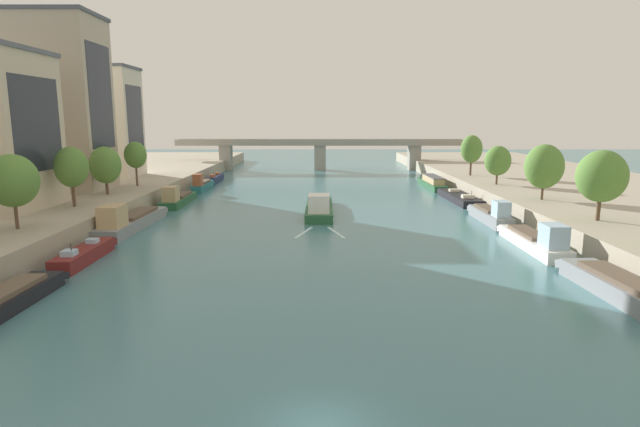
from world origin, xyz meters
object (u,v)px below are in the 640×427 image
at_px(moored_boat_right_second, 639,293).
at_px(tree_right_midway, 544,166).
at_px(bridge_far, 320,150).
at_px(tree_right_third, 471,149).
at_px(moored_boat_left_downstream, 202,185).
at_px(moored_boat_left_gap_after, 178,198).
at_px(moored_boat_left_upstream, 130,220).
at_px(tree_left_nearest, 105,165).
at_px(tree_left_distant, 13,181).
at_px(moored_boat_right_end, 535,240).
at_px(moored_boat_right_midway, 491,215).
at_px(tree_left_past_mid, 71,167).
at_px(tree_right_end_of_row, 498,161).
at_px(tree_right_nearest, 602,176).
at_px(barge_midriver, 319,207).
at_px(tree_left_second, 135,155).
at_px(moored_boat_right_near, 432,182).
at_px(moored_boat_left_far, 85,254).
at_px(moored_boat_left_end, 215,178).
at_px(moored_boat_right_far, 459,197).

bearing_deg(moored_boat_right_second, tree_right_midway, 78.11).
bearing_deg(bridge_far, tree_right_third, -53.18).
height_order(moored_boat_left_downstream, moored_boat_right_second, moored_boat_right_second).
height_order(moored_boat_left_gap_after, tree_right_third, tree_right_third).
distance_m(moored_boat_left_upstream, tree_left_nearest, 13.66).
bearing_deg(tree_left_distant, moored_boat_right_end, 2.46).
relative_size(moored_boat_left_downstream, moored_boat_right_midway, 0.96).
bearing_deg(moored_boat_right_second, tree_right_third, 84.51).
distance_m(tree_left_past_mid, tree_right_end_of_row, 59.45).
bearing_deg(tree_right_nearest, tree_left_nearest, 162.20).
relative_size(barge_midriver, tree_left_second, 2.59).
bearing_deg(moored_boat_right_end, moored_boat_right_near, 90.04).
bearing_deg(moored_boat_left_far, moored_boat_left_gap_after, 90.22).
bearing_deg(tree_right_midway, barge_midriver, 172.52).
xyz_separation_m(moored_boat_left_end, moored_boat_right_end, (41.94, -55.33, 0.27)).
bearing_deg(bridge_far, moored_boat_left_far, -103.94).
distance_m(moored_boat_right_near, tree_left_second, 51.91).
xyz_separation_m(tree_left_nearest, tree_right_third, (55.56, 24.20, 0.76)).
height_order(moored_boat_left_far, tree_left_second, tree_left_second).
xyz_separation_m(barge_midriver, tree_right_end_of_row, (27.43, 11.67, 5.21)).
xyz_separation_m(moored_boat_left_upstream, tree_right_third, (48.81, 34.77, 6.18)).
xyz_separation_m(moored_boat_right_end, moored_boat_right_near, (-0.04, 46.60, -0.03)).
height_order(barge_midriver, moored_boat_left_downstream, barge_midriver).
xyz_separation_m(moored_boat_right_midway, moored_boat_right_far, (0.66, 17.02, -0.42)).
height_order(moored_boat_left_gap_after, tree_left_nearest, tree_left_nearest).
height_order(moored_boat_left_gap_after, moored_boat_right_near, moored_boat_left_gap_after).
distance_m(moored_boat_left_gap_after, moored_boat_left_downstream, 15.44).
height_order(moored_boat_left_downstream, tree_left_past_mid, tree_left_past_mid).
bearing_deg(moored_boat_left_far, moored_boat_right_second, -15.35).
distance_m(moored_boat_right_second, tree_right_third, 60.48).
xyz_separation_m(moored_boat_left_far, moored_boat_left_downstream, (0.08, 46.51, 0.33)).
height_order(moored_boat_left_far, moored_boat_right_midway, moored_boat_right_midway).
bearing_deg(moored_boat_right_midway, barge_midriver, 164.33).
distance_m(tree_right_end_of_row, tree_right_third, 13.27).
relative_size(moored_boat_left_upstream, moored_boat_right_near, 1.07).
distance_m(tree_left_distant, tree_right_end_of_row, 64.34).
xyz_separation_m(tree_right_end_of_row, tree_right_third, (-0.27, 13.22, 1.05)).
distance_m(moored_boat_left_upstream, tree_right_midway, 50.34).
xyz_separation_m(tree_left_past_mid, tree_right_end_of_row, (55.76, 20.58, -0.89)).
bearing_deg(moored_boat_left_downstream, moored_boat_right_midway, -34.79).
xyz_separation_m(moored_boat_right_second, tree_right_nearest, (6.40, 17.64, 5.88)).
bearing_deg(barge_midriver, moored_boat_left_gap_after, 159.91).
height_order(moored_boat_right_far, tree_right_midway, tree_right_midway).
xyz_separation_m(moored_boat_right_second, tree_right_third, (5.76, 59.89, 6.17)).
distance_m(moored_boat_right_end, bridge_far, 83.07).
relative_size(tree_left_nearest, tree_right_midway, 0.93).
bearing_deg(bridge_far, tree_right_end_of_row, -61.03).
relative_size(moored_boat_right_near, tree_right_third, 2.16).
bearing_deg(tree_left_second, moored_boat_left_gap_after, -19.25).
bearing_deg(bridge_far, moored_boat_right_midway, -72.68).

